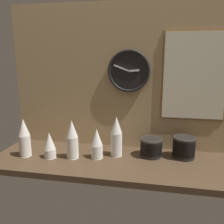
{
  "coord_description": "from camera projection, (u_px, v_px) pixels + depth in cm",
  "views": [
    {
      "loc": [
        29.34,
        -145.98,
        66.77
      ],
      "look_at": [
        0.46,
        4.0,
        31.61
      ],
      "focal_mm": 38.0,
      "sensor_mm": 36.0,
      "label": 1
    }
  ],
  "objects": [
    {
      "name": "wall_clock",
      "position": [
        129.0,
        71.0,
        1.68
      ],
      "size": [
        30.24,
        2.7,
        30.24
      ],
      "color": "black"
    },
    {
      "name": "cup_stack_far_left",
      "position": [
        24.0,
        138.0,
        1.62
      ],
      "size": [
        8.02,
        8.02,
        26.47
      ],
      "color": "white",
      "rests_on": "ground_plane"
    },
    {
      "name": "cup_stack_left",
      "position": [
        50.0,
        145.0,
        1.6
      ],
      "size": [
        8.02,
        8.02,
        17.74
      ],
      "color": "white",
      "rests_on": "ground_plane"
    },
    {
      "name": "wall_tiled_back",
      "position": [
        117.0,
        78.0,
        1.74
      ],
      "size": [
        160.0,
        3.0,
        105.0
      ],
      "color": "tan",
      "rests_on": "ground_plane"
    },
    {
      "name": "bowl_stack_far_right",
      "position": [
        184.0,
        147.0,
        1.61
      ],
      "size": [
        15.36,
        15.36,
        14.78
      ],
      "color": "black",
      "rests_on": "ground_plane"
    },
    {
      "name": "cup_stack_center_left",
      "position": [
        72.0,
        139.0,
        1.59
      ],
      "size": [
        8.02,
        8.02,
        26.47
      ],
      "color": "white",
      "rests_on": "ground_plane"
    },
    {
      "name": "ground_plane",
      "position": [
        110.0,
        162.0,
        1.61
      ],
      "size": [
        160.0,
        56.0,
        4.0
      ],
      "primitive_type": "cube",
      "color": "#4C3826"
    },
    {
      "name": "cup_stack_center",
      "position": [
        97.0,
        143.0,
        1.6
      ],
      "size": [
        8.02,
        8.02,
        20.65
      ],
      "color": "white",
      "rests_on": "ground_plane"
    },
    {
      "name": "menu_board",
      "position": [
        194.0,
        76.0,
        1.61
      ],
      "size": [
        43.72,
        1.32,
        61.18
      ],
      "color": "olive"
    },
    {
      "name": "cup_stack_center_right",
      "position": [
        116.0,
        136.0,
        1.63
      ],
      "size": [
        8.02,
        8.02,
        27.92
      ],
      "color": "white",
      "rests_on": "ground_plane"
    },
    {
      "name": "bowl_stack_right",
      "position": [
        151.0,
        147.0,
        1.63
      ],
      "size": [
        15.36,
        15.36,
        12.76
      ],
      "color": "black",
      "rests_on": "ground_plane"
    }
  ]
}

